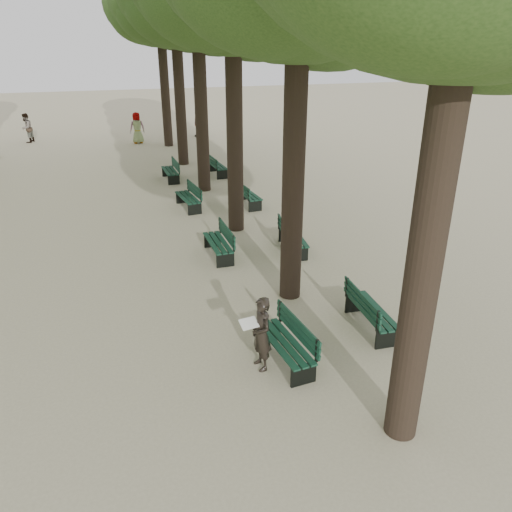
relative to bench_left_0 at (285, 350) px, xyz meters
name	(u,v)px	position (x,y,z in m)	size (l,w,h in m)	color
ground	(274,376)	(-0.37, -0.38, -0.27)	(120.00, 120.00, 0.00)	#B7AE8A
tree_central_5	(159,4)	(1.13, 22.62, 7.38)	(6.00, 6.00, 9.95)	#33261C
bench_left_0	(285,350)	(0.00, 0.00, 0.00)	(0.73, 1.84, 0.92)	black
bench_left_1	(218,248)	(0.00, 5.53, 0.00)	(0.58, 1.80, 0.92)	black
bench_left_2	(188,202)	(0.00, 10.30, 0.00)	(0.76, 1.85, 0.92)	black
bench_left_3	(171,174)	(0.00, 14.62, 0.00)	(0.61, 1.81, 0.92)	black
bench_right_0	(371,318)	(2.27, 0.59, 0.00)	(0.69, 1.83, 0.92)	black
bench_right_1	(293,242)	(2.27, 5.27, 0.00)	(0.80, 1.86, 0.92)	black
bench_right_2	(248,199)	(2.27, 9.97, 0.00)	(0.69, 1.83, 0.92)	black
bench_right_3	(218,169)	(2.27, 14.89, 0.00)	(0.66, 1.83, 0.92)	black
man_with_map	(261,334)	(-0.51, -0.03, 0.49)	(0.63, 0.65, 1.53)	black
pedestrian_d	(137,128)	(-0.53, 23.98, 0.66)	(0.91, 0.37, 1.86)	#262628
pedestrian_a	(27,128)	(-7.00, 26.30, 0.61)	(0.85, 0.35, 1.76)	#262628
pedestrian_c	(197,124)	(3.41, 25.04, 0.54)	(0.95, 0.32, 1.62)	#262628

